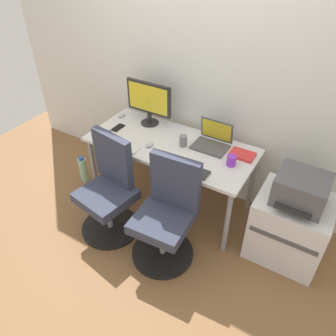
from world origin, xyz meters
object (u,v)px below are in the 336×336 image
printer (301,189)px  desktop_monitor (149,101)px  office_chair_right (167,216)px  coffee_mug (231,160)px  water_bottle_on_floor (83,169)px  office_chair_left (109,191)px  open_laptop (213,140)px  side_cabinet (289,227)px

printer → desktop_monitor: (-1.55, 0.26, 0.23)m
office_chair_right → desktop_monitor: size_ratio=1.96×
office_chair_right → coffee_mug: office_chair_right is taller
water_bottle_on_floor → office_chair_left: bearing=-27.2°
printer → open_laptop: 0.87m
office_chair_right → office_chair_left: bearing=-179.9°
printer → open_laptop: size_ratio=1.29×
printer → coffee_mug: (-0.58, 0.03, 0.03)m
office_chair_left → side_cabinet: size_ratio=1.55×
office_chair_left → open_laptop: 1.03m
water_bottle_on_floor → coffee_mug: bearing=6.6°
desktop_monitor → coffee_mug: desktop_monitor is taller
office_chair_right → printer: bearing=30.0°
side_cabinet → open_laptop: size_ratio=1.96×
office_chair_left → office_chair_right: same height
office_chair_left → printer: 1.60m
desktop_monitor → coffee_mug: size_ratio=5.22×
water_bottle_on_floor → desktop_monitor: desktop_monitor is taller
office_chair_left → water_bottle_on_floor: size_ratio=3.03×
side_cabinet → printer: size_ratio=1.52×
office_chair_right → desktop_monitor: desktop_monitor is taller
office_chair_right → water_bottle_on_floor: (-1.30, 0.36, -0.28)m
office_chair_left → side_cabinet: office_chair_left is taller
office_chair_left → office_chair_right: size_ratio=1.00×
office_chair_right → water_bottle_on_floor: bearing=164.5°
side_cabinet → coffee_mug: coffee_mug is taller
office_chair_right → printer: 1.07m
office_chair_left → desktop_monitor: size_ratio=1.96×
side_cabinet → coffee_mug: bearing=176.8°
open_laptop → coffee_mug: size_ratio=3.37×
desktop_monitor → open_laptop: (0.71, -0.04, -0.19)m
desktop_monitor → open_laptop: 0.74m
side_cabinet → desktop_monitor: desktop_monitor is taller
open_laptop → printer: bearing=-14.8°
office_chair_right → side_cabinet: bearing=30.0°
open_laptop → coffee_mug: 0.32m
desktop_monitor → office_chair_right: bearing=-49.1°
office_chair_right → desktop_monitor: 1.15m
printer → desktop_monitor: 1.59m
water_bottle_on_floor → desktop_monitor: size_ratio=0.65×
side_cabinet → open_laptop: 0.99m
side_cabinet → desktop_monitor: 1.71m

